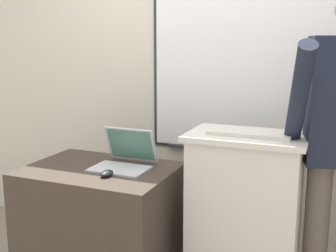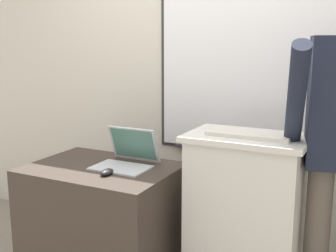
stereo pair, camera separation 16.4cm
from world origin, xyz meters
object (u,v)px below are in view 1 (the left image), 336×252
Objects in this scene: wireless_keyboard at (249,134)px; laptop at (126,154)px; side_desk at (101,227)px; lectern_podium at (244,219)px; computer_mouse_by_laptop at (107,173)px.

laptop is at bearing -179.19° from wireless_keyboard.
laptop is 0.75× the size of wireless_keyboard.
lectern_podium is at bearing 11.36° from side_desk.
laptop is 0.76m from wireless_keyboard.
lectern_podium is 10.01× the size of computer_mouse_by_laptop.
wireless_keyboard reaches higher than computer_mouse_by_laptop.
lectern_podium reaches higher than laptop.
wireless_keyboard reaches higher than laptop.
lectern_podium reaches higher than side_desk.
computer_mouse_by_laptop is (-0.72, -0.29, 0.27)m from lectern_podium.
wireless_keyboard is at bearing -72.25° from lectern_podium.
lectern_podium is at bearing 22.00° from computer_mouse_by_laptop.
side_desk is 0.48m from laptop.
wireless_keyboard is 4.43× the size of computer_mouse_by_laptop.
wireless_keyboard reaches higher than side_desk.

